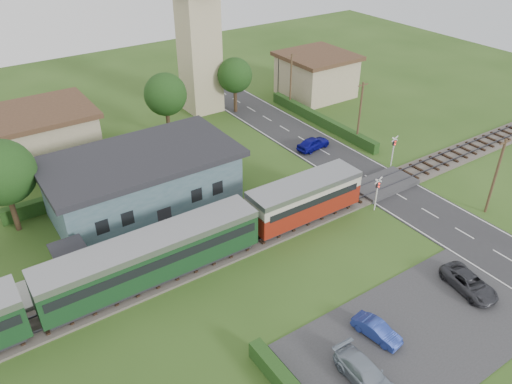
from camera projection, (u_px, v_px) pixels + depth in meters
ground at (315, 232)px, 40.84m from camera, size 120.00×120.00×0.00m
railway_track at (300, 219)px, 42.19m from camera, size 76.00×3.20×0.49m
road at (399, 195)px, 45.58m from camera, size 6.00×70.00×0.05m
car_park at (418, 333)px, 31.67m from camera, size 17.00×9.00×0.08m
crossing_deck at (383, 184)px, 46.88m from camera, size 6.20×3.40×0.45m
platform at (176, 240)px, 39.63m from camera, size 30.00×3.00×0.45m
equipment_hut at (71, 261)px, 35.03m from camera, size 2.30×2.30×2.55m
station_building at (143, 182)px, 42.40m from camera, size 16.00×9.00×5.30m
train at (108, 273)px, 33.31m from camera, size 43.20×2.90×3.40m
church_tower at (198, 26)px, 57.49m from camera, size 6.00×6.00×17.60m
house_west at (40, 136)px, 49.82m from camera, size 10.80×8.80×5.50m
house_east at (316, 74)px, 65.73m from camera, size 8.80×8.80×5.50m
hedge_roadside at (321, 120)px, 58.51m from camera, size 0.80×18.00×1.20m
hedge_station at (126, 180)px, 46.65m from camera, size 22.00×0.80×1.30m
tree_a at (2, 173)px, 38.34m from camera, size 5.20×5.20×8.00m
tree_b at (165, 95)px, 53.41m from camera, size 4.60×4.60×7.34m
tree_c at (235, 75)px, 59.75m from camera, size 4.20×4.20×6.78m
utility_pole_b at (496, 176)px, 41.45m from camera, size 1.40×0.22×7.00m
utility_pole_c at (360, 113)px, 52.69m from camera, size 1.40×0.22×7.00m
utility_pole_d at (291, 81)px, 61.13m from camera, size 1.40×0.22×7.00m
crossing_signal_near at (377, 189)px, 42.46m from camera, size 0.84×0.28×3.28m
crossing_signal_far at (394, 147)px, 49.25m from camera, size 0.84×0.28×3.28m
streetlamp_east at (278, 72)px, 65.81m from camera, size 0.30×0.30×5.15m
car_on_road at (313, 143)px, 53.13m from camera, size 4.06×2.04×1.33m
car_park_blue at (377, 330)px, 31.12m from camera, size 1.65×3.39×1.07m
car_park_silver at (365, 374)px, 28.25m from camera, size 1.88×4.36×1.25m
car_park_dark at (469, 283)px, 34.69m from camera, size 2.66×4.55×1.19m
pedestrian_near at (245, 207)px, 41.56m from camera, size 0.77×0.63×1.83m
pedestrian_far at (100, 255)px, 36.14m from camera, size 0.83×1.00×1.89m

